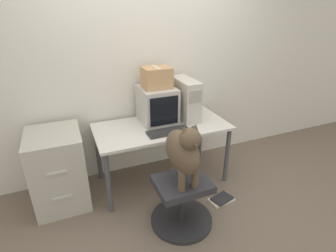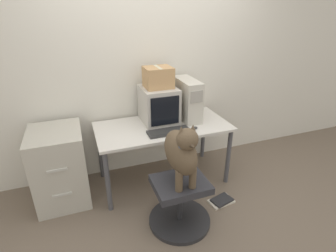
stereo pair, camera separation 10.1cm
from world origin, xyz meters
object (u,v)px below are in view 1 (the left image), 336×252
(keyboard, at_px, (168,132))
(filing_cabinet, at_px, (59,169))
(crt_monitor, at_px, (157,105))
(book_stack_floor, at_px, (222,199))
(pc_tower, at_px, (185,99))
(office_chair, at_px, (182,202))
(cardboard_box, at_px, (157,77))
(dog, at_px, (183,151))

(keyboard, relative_size, filing_cabinet, 0.56)
(crt_monitor, bearing_deg, book_stack_floor, -59.16)
(book_stack_floor, bearing_deg, pc_tower, 98.72)
(crt_monitor, bearing_deg, pc_tower, -3.96)
(crt_monitor, relative_size, office_chair, 0.74)
(keyboard, xyz_separation_m, cardboard_box, (0.00, 0.34, 0.50))
(pc_tower, bearing_deg, dog, -116.69)
(keyboard, xyz_separation_m, dog, (-0.08, -0.53, 0.06))
(book_stack_floor, bearing_deg, crt_monitor, 120.84)
(crt_monitor, distance_m, filing_cabinet, 1.24)
(filing_cabinet, relative_size, cardboard_box, 2.74)
(crt_monitor, xyz_separation_m, cardboard_box, (0.00, 0.00, 0.31))
(office_chair, distance_m, cardboard_box, 1.32)
(crt_monitor, relative_size, cardboard_box, 1.50)
(crt_monitor, xyz_separation_m, book_stack_floor, (0.45, -0.76, -0.90))
(crt_monitor, bearing_deg, office_chair, -95.43)
(dog, distance_m, book_stack_floor, 0.95)
(keyboard, bearing_deg, office_chair, -98.41)
(crt_monitor, distance_m, cardboard_box, 0.31)
(keyboard, relative_size, cardboard_box, 1.53)
(keyboard, distance_m, cardboard_box, 0.60)
(office_chair, height_order, cardboard_box, cardboard_box)
(keyboard, bearing_deg, crt_monitor, 89.30)
(filing_cabinet, distance_m, cardboard_box, 1.40)
(filing_cabinet, distance_m, book_stack_floor, 1.76)
(pc_tower, distance_m, cardboard_box, 0.44)
(cardboard_box, bearing_deg, office_chair, -95.40)
(filing_cabinet, bearing_deg, dog, -36.36)
(keyboard, xyz_separation_m, filing_cabinet, (-1.12, 0.24, -0.33))
(dog, bearing_deg, office_chair, 90.00)
(cardboard_box, relative_size, book_stack_floor, 1.04)
(office_chair, bearing_deg, keyboard, 81.59)
(pc_tower, bearing_deg, crt_monitor, 176.04)
(pc_tower, xyz_separation_m, filing_cabinet, (-1.47, -0.07, -0.55))
(dog, xyz_separation_m, filing_cabinet, (-1.05, 0.77, -0.39))
(keyboard, height_order, book_stack_floor, keyboard)
(office_chair, xyz_separation_m, cardboard_box, (0.08, 0.86, 1.00))
(crt_monitor, xyz_separation_m, office_chair, (-0.08, -0.86, -0.69))
(office_chair, relative_size, cardboard_box, 2.03)
(dog, relative_size, cardboard_box, 2.05)
(crt_monitor, distance_m, keyboard, 0.38)
(keyboard, relative_size, book_stack_floor, 1.60)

